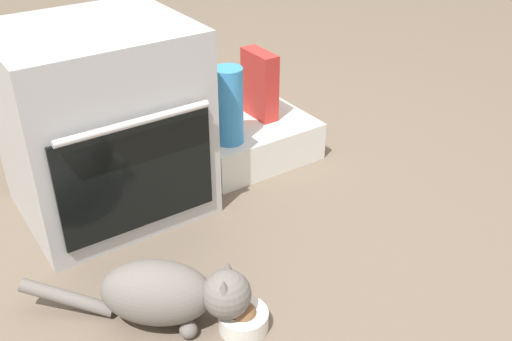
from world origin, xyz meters
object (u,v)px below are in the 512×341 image
at_px(pantry_cabinet, 251,141).
at_px(cereal_box, 260,84).
at_px(cat, 168,293).
at_px(oven, 102,123).
at_px(food_bowl, 243,318).
at_px(water_bottle, 229,106).
at_px(soda_can, 227,114).

distance_m(pantry_cabinet, cereal_box, 0.24).
height_order(pantry_cabinet, cat, cat).
relative_size(oven, food_bowl, 4.77).
bearing_deg(pantry_cabinet, cereal_box, 31.17).
xyz_separation_m(oven, water_bottle, (0.46, -0.08, -0.03)).
relative_size(water_bottle, soda_can, 2.50).
height_order(food_bowl, cat, cat).
height_order(pantry_cabinet, cereal_box, cereal_box).
distance_m(pantry_cabinet, cat, 0.98).
height_order(oven, food_bowl, oven).
bearing_deg(pantry_cabinet, oven, -179.66).
distance_m(oven, water_bottle, 0.47).
relative_size(oven, cat, 1.26).
bearing_deg(oven, water_bottle, -9.72).
bearing_deg(food_bowl, pantry_cabinet, 54.85).
bearing_deg(soda_can, food_bowl, -119.34).
bearing_deg(cereal_box, water_bottle, -150.82).
relative_size(food_bowl, cereal_box, 0.51).
distance_m(cat, cereal_box, 1.08).
xyz_separation_m(food_bowl, soda_can, (0.46, 0.82, 0.19)).
xyz_separation_m(pantry_cabinet, water_bottle, (-0.15, -0.08, 0.23)).
bearing_deg(cereal_box, oven, -176.00).
bearing_deg(cat, pantry_cabinet, 83.23).
relative_size(oven, pantry_cabinet, 1.33).
relative_size(cat, water_bottle, 1.79).
bearing_deg(cat, soda_can, 88.57).
bearing_deg(cat, oven, 121.96).
distance_m(cat, water_bottle, 0.83).
height_order(oven, soda_can, oven).
relative_size(cereal_box, soda_can, 2.33).
bearing_deg(water_bottle, pantry_cabinet, 28.20).
relative_size(cat, soda_can, 4.47).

